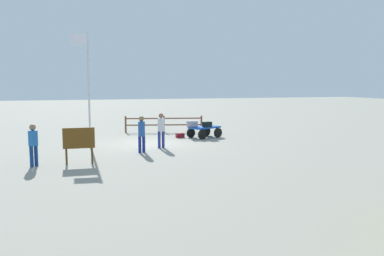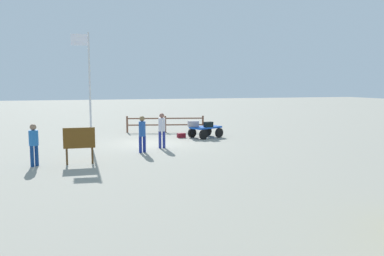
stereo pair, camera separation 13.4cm
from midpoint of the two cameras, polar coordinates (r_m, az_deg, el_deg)
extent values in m
plane|color=gray|center=(20.86, -6.18, -2.28)|extent=(120.00, 120.00, 0.00)
cube|color=#1146B0|center=(22.96, 1.67, 0.11)|extent=(2.02, 1.60, 0.10)
cube|color=#1146B0|center=(22.41, 0.08, -0.05)|extent=(0.44, 0.87, 0.10)
cylinder|color=black|center=(22.22, 1.35, -0.97)|extent=(0.57, 0.34, 0.57)
cylinder|color=black|center=(22.96, -0.32, -0.73)|extent=(0.57, 0.34, 0.57)
cylinder|color=black|center=(23.07, 3.65, -0.71)|extent=(0.57, 0.34, 0.57)
cylinder|color=black|center=(23.79, 1.97, -0.48)|extent=(0.57, 0.34, 0.57)
cube|color=#918E9B|center=(22.78, -0.16, 0.61)|extent=(0.64, 0.36, 0.34)
cube|color=black|center=(22.64, 2.07, 0.53)|extent=(0.56, 0.42, 0.30)
cube|color=maroon|center=(22.99, -1.93, -1.09)|extent=(0.48, 0.31, 0.27)
cylinder|color=navy|center=(19.32, -4.43, -1.69)|extent=(0.14, 0.14, 0.84)
cylinder|color=navy|center=(19.30, -5.02, -1.71)|extent=(0.14, 0.14, 0.84)
cylinder|color=silver|center=(19.22, -4.75, 0.50)|extent=(0.36, 0.36, 0.65)
sphere|color=#8F5D4D|center=(19.18, -4.76, 1.82)|extent=(0.24, 0.24, 0.24)
cylinder|color=navy|center=(18.18, -7.28, -2.37)|extent=(0.14, 0.14, 0.76)
cylinder|color=navy|center=(18.10, -7.86, -2.42)|extent=(0.14, 0.14, 0.76)
cylinder|color=#224E9F|center=(18.04, -7.60, -0.12)|extent=(0.38, 0.38, 0.69)
sphere|color=olive|center=(18.00, -7.63, 1.36)|extent=(0.25, 0.25, 0.25)
cylinder|color=navy|center=(16.23, -22.07, -3.78)|extent=(0.14, 0.14, 0.81)
cylinder|color=navy|center=(16.11, -22.64, -3.88)|extent=(0.14, 0.14, 0.81)
cylinder|color=#2161AB|center=(16.07, -22.46, -1.37)|extent=(0.50, 0.50, 0.59)
sphere|color=#866851|center=(16.02, -22.53, 0.10)|extent=(0.24, 0.24, 0.24)
cylinder|color=silver|center=(20.27, -15.05, 5.37)|extent=(0.10, 0.10, 5.70)
cube|color=white|center=(20.37, -16.53, 12.31)|extent=(0.79, 0.11, 0.55)
cylinder|color=#4C3319|center=(16.00, -14.64, -3.96)|extent=(0.08, 0.08, 0.64)
cylinder|color=#4C3319|center=(16.02, -18.12, -4.06)|extent=(0.08, 0.08, 0.64)
cube|color=brown|center=(15.89, -16.46, -1.43)|extent=(1.21, 0.09, 0.81)
cylinder|color=brown|center=(25.74, 1.24, 0.62)|extent=(0.12, 0.12, 1.07)
cylinder|color=brown|center=(25.61, -4.29, 0.58)|extent=(0.12, 0.12, 1.07)
cylinder|color=brown|center=(25.72, -9.83, 0.52)|extent=(0.12, 0.12, 1.07)
cube|color=brown|center=(25.58, -4.30, 1.41)|extent=(4.86, 1.15, 0.08)
cube|color=brown|center=(25.62, -4.29, 0.46)|extent=(4.86, 1.15, 0.08)
camera|label=1|loc=(0.07, -90.26, -0.03)|focal=36.45mm
camera|label=2|loc=(0.07, 89.74, 0.03)|focal=36.45mm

